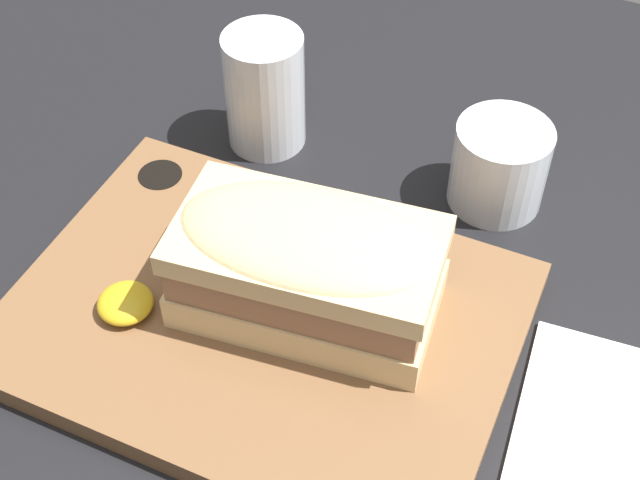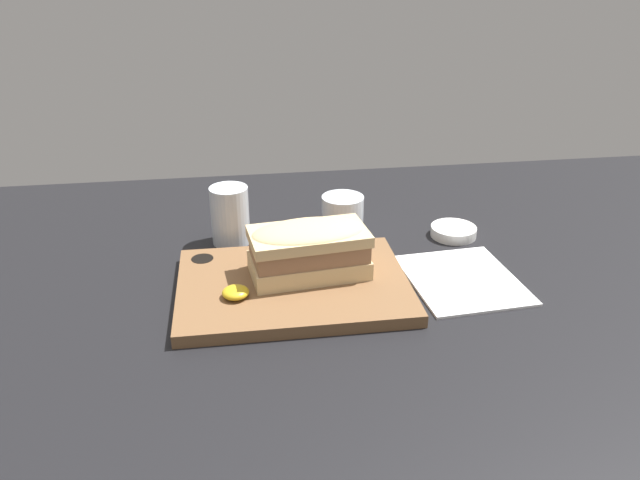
{
  "view_description": "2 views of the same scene",
  "coord_description": "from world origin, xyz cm",
  "px_view_note": "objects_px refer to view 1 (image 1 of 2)",
  "views": [
    {
      "loc": [
        16.04,
        -27.48,
        50.78
      ],
      "look_at": [
        -0.21,
        8.73,
        7.82
      ],
      "focal_mm": 50.0,
      "sensor_mm": 36.0,
      "label": 1
    },
    {
      "loc": [
        -10.05,
        -74.07,
        48.49
      ],
      "look_at": [
        1.7,
        6.58,
        9.04
      ],
      "focal_mm": 35.0,
      "sensor_mm": 36.0,
      "label": 2
    }
  ],
  "objects_px": {
    "wine_glass": "(499,169)",
    "water_glass": "(265,97)",
    "serving_board": "(262,319)",
    "sandwich": "(304,263)"
  },
  "relations": [
    {
      "from": "water_glass",
      "to": "wine_glass",
      "type": "xyz_separation_m",
      "value": [
        0.19,
        0.01,
        -0.01
      ]
    },
    {
      "from": "serving_board",
      "to": "water_glass",
      "type": "bearing_deg",
      "value": 115.5
    },
    {
      "from": "water_glass",
      "to": "wine_glass",
      "type": "relative_size",
      "value": 1.36
    },
    {
      "from": "sandwich",
      "to": "wine_glass",
      "type": "relative_size",
      "value": 2.46
    },
    {
      "from": "serving_board",
      "to": "wine_glass",
      "type": "height_order",
      "value": "wine_glass"
    },
    {
      "from": "wine_glass",
      "to": "water_glass",
      "type": "bearing_deg",
      "value": -177.51
    },
    {
      "from": "sandwich",
      "to": "water_glass",
      "type": "bearing_deg",
      "value": 124.13
    },
    {
      "from": "sandwich",
      "to": "water_glass",
      "type": "height_order",
      "value": "same"
    },
    {
      "from": "sandwich",
      "to": "wine_glass",
      "type": "xyz_separation_m",
      "value": [
        0.08,
        0.17,
        -0.03
      ]
    },
    {
      "from": "serving_board",
      "to": "water_glass",
      "type": "height_order",
      "value": "water_glass"
    }
  ]
}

